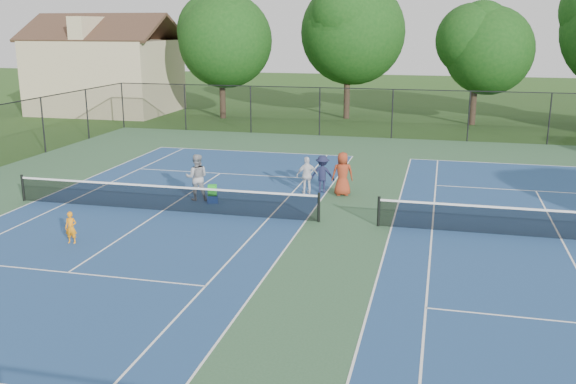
% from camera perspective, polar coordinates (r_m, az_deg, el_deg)
% --- Properties ---
extents(ground, '(140.00, 140.00, 0.00)m').
position_cam_1_polar(ground, '(22.60, 5.36, -2.86)').
color(ground, '#234716').
rests_on(ground, ground).
extents(court_pad, '(36.00, 36.00, 0.01)m').
position_cam_1_polar(court_pad, '(22.60, 5.36, -2.85)').
color(court_pad, '#2F5435').
rests_on(court_pad, ground).
extents(tennis_court_left, '(12.00, 23.83, 1.07)m').
position_cam_1_polar(tennis_court_left, '(24.51, -11.05, -1.44)').
color(tennis_court_left, navy).
rests_on(tennis_court_left, ground).
extents(tennis_court_right, '(12.00, 23.83, 1.07)m').
position_cam_1_polar(tennis_court_right, '(22.72, 23.14, -3.66)').
color(tennis_court_right, navy).
rests_on(tennis_court_right, ground).
extents(perimeter_fence, '(36.08, 36.08, 3.02)m').
position_cam_1_polar(perimeter_fence, '(22.17, 5.46, 1.09)').
color(perimeter_fence, black).
rests_on(perimeter_fence, ground).
extents(tree_back_a, '(6.80, 6.80, 9.15)m').
position_cam_1_polar(tree_back_a, '(48.10, -5.98, 13.70)').
color(tree_back_a, '#2D2116').
rests_on(tree_back_a, ground).
extents(tree_back_b, '(7.60, 7.60, 10.03)m').
position_cam_1_polar(tree_back_b, '(47.86, 5.39, 14.38)').
color(tree_back_b, '#2D2116').
rests_on(tree_back_b, ground).
extents(tree_back_c, '(6.00, 6.00, 8.40)m').
position_cam_1_polar(tree_back_c, '(46.41, 16.49, 12.48)').
color(tree_back_c, '#2D2116').
rests_on(tree_back_c, ground).
extents(clapboard_house, '(10.80, 8.10, 7.65)m').
position_cam_1_polar(clapboard_house, '(53.28, -15.88, 10.15)').
color(clapboard_house, tan).
rests_on(clapboard_house, ground).
extents(child_player, '(0.41, 0.30, 1.04)m').
position_cam_1_polar(child_player, '(21.55, -18.74, -3.02)').
color(child_player, orange).
rests_on(child_player, ground).
extents(instructor, '(1.07, 0.93, 1.86)m').
position_cam_1_polar(instructor, '(25.58, -8.11, 1.30)').
color(instructor, '#979799').
rests_on(instructor, ground).
extents(bystander_a, '(0.98, 0.75, 1.55)m').
position_cam_1_polar(bystander_a, '(26.35, 1.71, 1.49)').
color(bystander_a, silver).
rests_on(bystander_a, ground).
extents(bystander_b, '(1.01, 0.59, 1.57)m').
position_cam_1_polar(bystander_b, '(26.58, 3.08, 1.60)').
color(bystander_b, '#1B1E3B').
rests_on(bystander_b, ground).
extents(bystander_c, '(1.00, 0.78, 1.79)m').
position_cam_1_polar(bystander_c, '(26.15, 4.87, 1.61)').
color(bystander_c, maroon).
rests_on(bystander_c, ground).
extents(ball_crate, '(0.48, 0.39, 0.31)m').
position_cam_1_polar(ball_crate, '(25.27, -6.72, -0.64)').
color(ball_crate, navy).
rests_on(ball_crate, ground).
extents(ball_hopper, '(0.40, 0.34, 0.42)m').
position_cam_1_polar(ball_hopper, '(25.18, -6.74, 0.17)').
color(ball_hopper, green).
rests_on(ball_hopper, ball_crate).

